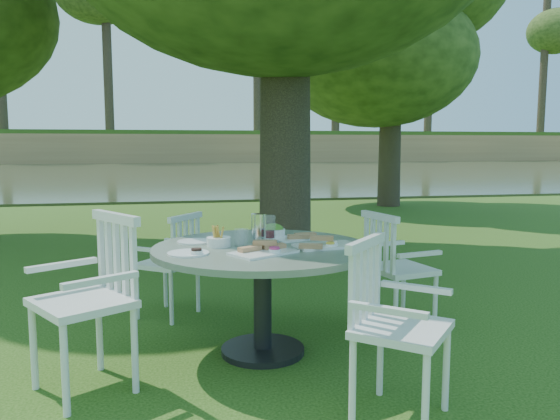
{
  "coord_description": "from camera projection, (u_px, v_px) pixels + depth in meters",
  "views": [
    {
      "loc": [
        -0.9,
        -4.27,
        1.39
      ],
      "look_at": [
        0.0,
        0.2,
        0.85
      ],
      "focal_mm": 35.0,
      "sensor_mm": 36.0,
      "label": 1
    }
  ],
  "objects": [
    {
      "name": "far_bank",
      "position": [
        182.0,
        72.0,
        43.71
      ],
      "size": [
        100.0,
        18.0,
        15.2
      ],
      "color": "#A0764A",
      "rests_on": "ground"
    },
    {
      "name": "river",
      "position": [
        188.0,
        173.0,
        26.88
      ],
      "size": [
        100.0,
        28.0,
        0.12
      ],
      "primitive_type": "cube",
      "color": "#2F3620",
      "rests_on": "ground"
    },
    {
      "name": "chair_nw",
      "position": [
        176.0,
        257.0,
        4.4
      ],
      "size": [
        0.57,
        0.58,
        0.84
      ],
      "rotation": [
        0.0,
        0.0,
        -2.21
      ],
      "color": "white",
      "rests_on": "ground"
    },
    {
      "name": "chair_se",
      "position": [
        385.0,
        314.0,
        2.79
      ],
      "size": [
        0.63,
        0.63,
        0.91
      ],
      "rotation": [
        0.0,
        0.0,
        0.85
      ],
      "color": "white",
      "rests_on": "ground"
    },
    {
      "name": "chair_sw",
      "position": [
        98.0,
        287.0,
        3.11
      ],
      "size": [
        0.67,
        0.68,
        1.0
      ],
      "rotation": [
        0.0,
        0.0,
        -1.01
      ],
      "color": "white",
      "rests_on": "ground"
    },
    {
      "name": "table",
      "position": [
        262.0,
        266.0,
        3.61
      ],
      "size": [
        1.45,
        1.45,
        0.73
      ],
      "color": "black",
      "rests_on": "ground"
    },
    {
      "name": "ground",
      "position": [
        285.0,
        315.0,
        4.5
      ],
      "size": [
        140.0,
        140.0,
        0.0
      ],
      "primitive_type": "plane",
      "color": "#1C3E0D",
      "rests_on": "ground"
    },
    {
      "name": "chair_ne",
      "position": [
        391.0,
        262.0,
        4.08
      ],
      "size": [
        0.51,
        0.53,
        0.89
      ],
      "rotation": [
        0.0,
        0.0,
        -4.5
      ],
      "color": "white",
      "rests_on": "ground"
    },
    {
      "name": "tableware",
      "position": [
        261.0,
        239.0,
        3.64
      ],
      "size": [
        1.24,
        0.88,
        0.2
      ],
      "color": "white",
      "rests_on": "table"
    }
  ]
}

